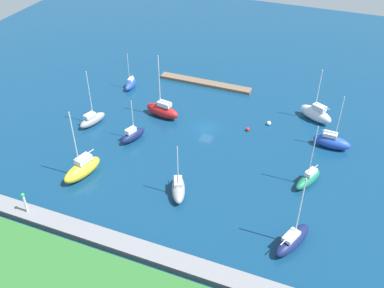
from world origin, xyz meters
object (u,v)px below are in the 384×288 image
Objects in this scene: sailboat_green_inner_mooring at (308,179)px; pier_dock at (205,83)px; sailboat_navy_along_channel at (292,240)px; sailboat_gray_near_pier at (178,189)px; sailboat_blue_far_north at (332,142)px; sailboat_gray_lone_south at (92,120)px; sailboat_blue_west_end at (131,84)px; sailboat_white_center_basin at (316,114)px; mooring_buoy_red at (248,129)px; sailboat_red_east_end at (162,110)px; sailboat_yellow_far_south at (82,169)px; mooring_buoy_white at (269,123)px; sailboat_navy_lone_north at (133,135)px; harbor_beacon at (25,201)px.

pier_dock is at bearing -108.54° from sailboat_green_inner_mooring.
sailboat_navy_along_channel is at bearing 124.85° from pier_dock.
sailboat_blue_far_north is at bearing 111.81° from sailboat_gray_near_pier.
sailboat_gray_lone_south is at bearing -164.27° from sailboat_blue_far_north.
sailboat_white_center_basin reaches higher than sailboat_blue_west_end.
sailboat_gray_lone_south is (43.53, -2.19, 0.05)m from sailboat_green_inner_mooring.
sailboat_gray_near_pier is 27.23m from sailboat_gray_lone_south.
mooring_buoy_red is at bearing 64.71° from sailboat_white_center_basin.
sailboat_white_center_basin is at bearing 126.43° from sailboat_gray_near_pier.
sailboat_yellow_far_south is (4.81, 22.25, 0.02)m from sailboat_red_east_end.
sailboat_navy_along_channel reaches higher than sailboat_blue_west_end.
sailboat_yellow_far_south is 1.13× the size of sailboat_gray_lone_south.
sailboat_gray_lone_south is at bearing 21.22° from mooring_buoy_white.
sailboat_gray_near_pier is 0.73× the size of sailboat_red_east_end.
sailboat_green_inner_mooring is at bearing 123.17° from sailboat_white_center_basin.
sailboat_gray_near_pier is (-24.11, 28.58, 0.13)m from sailboat_blue_west_end.
sailboat_navy_lone_north is at bearing 25.82° from sailboat_blue_west_end.
sailboat_yellow_far_south is 1.11× the size of sailboat_green_inner_mooring.
pier_dock is at bearing -92.01° from sailboat_red_east_end.
sailboat_green_inner_mooring is at bearing -71.75° from sailboat_navy_lone_north.
sailboat_white_center_basin is at bearing -50.45° from sailboat_gray_lone_south.
sailboat_red_east_end is at bearing -101.95° from harbor_beacon.
sailboat_navy_lone_north reaches higher than mooring_buoy_white.
sailboat_blue_west_end reaches higher than pier_dock.
sailboat_white_center_basin reaches higher than mooring_buoy_white.
pier_dock is at bearing -101.96° from harbor_beacon.
sailboat_green_inner_mooring is (-28.15, 26.25, 0.73)m from pier_dock.
sailboat_yellow_far_south is (-2.33, -11.48, -1.84)m from harbor_beacon.
sailboat_gray_near_pier is 22.56m from mooring_buoy_red.
pier_dock is 1.66× the size of sailboat_yellow_far_south.
harbor_beacon is 40.00m from sailboat_navy_along_channel.
sailboat_navy_lone_north is (33.37, -0.42, 0.05)m from sailboat_green_inner_mooring.
sailboat_green_inner_mooring reaches higher than mooring_buoy_red.
sailboat_blue_west_end is 46.20m from sailboat_blue_far_north.
sailboat_gray_lone_south reaches higher than mooring_buoy_red.
sailboat_blue_far_north is (-4.25, 8.41, -0.21)m from sailboat_white_center_basin.
sailboat_navy_lone_north reaches higher than mooring_buoy_red.
sailboat_blue_far_north is (-2.21, -26.30, 0.11)m from sailboat_navy_along_channel.
pier_dock is 1.97× the size of sailboat_blue_far_north.
sailboat_navy_lone_north is 11.83× the size of mooring_buoy_red.
sailboat_green_inner_mooring reaches higher than sailboat_blue_west_end.
mooring_buoy_red is 4.95m from mooring_buoy_white.
sailboat_gray_lone_south is (0.07, 16.07, 0.13)m from sailboat_blue_west_end.
sailboat_yellow_far_south is 1.19× the size of sailboat_blue_far_north.
mooring_buoy_red is 0.83× the size of mooring_buoy_white.
sailboat_blue_west_end is 37.40m from sailboat_gray_near_pier.
sailboat_blue_west_end is at bearing -152.12° from sailboat_yellow_far_south.
sailboat_navy_lone_north is 27.35m from mooring_buoy_white.
harbor_beacon is 0.33× the size of sailboat_white_center_basin.
sailboat_gray_near_pier is 13.58× the size of mooring_buoy_red.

